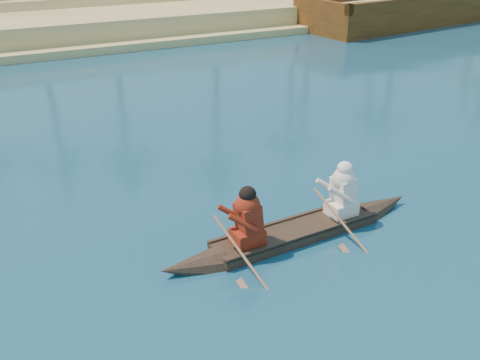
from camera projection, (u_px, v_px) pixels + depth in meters
shrub_cluster at (3, 6)px, 30.19m from camera, size 100.00×6.00×2.40m
canoe at (296, 223)px, 10.16m from camera, size 5.61×0.92×1.54m
barge_right at (400, 11)px, 31.56m from camera, size 13.35×5.79×2.16m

